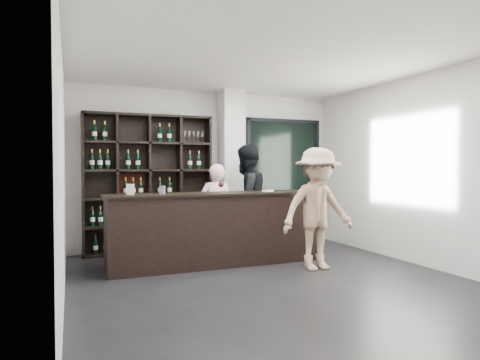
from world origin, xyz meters
name	(u,v)px	position (x,y,z in m)	size (l,w,h in m)	color
floor	(273,282)	(0.00, 0.00, -0.01)	(5.00, 5.50, 0.01)	black
wine_shelf	(149,184)	(-1.15, 2.57, 1.20)	(2.20, 0.35, 2.40)	black
structural_column	(231,169)	(0.35, 2.47, 1.45)	(0.40, 0.40, 2.90)	silver
glass_panel	(283,172)	(1.55, 2.69, 1.40)	(1.60, 0.08, 2.10)	black
tasting_counter	(218,229)	(-0.35, 1.20, 0.55)	(3.34, 0.69, 1.10)	black
taster_pink	(216,210)	(-0.15, 1.85, 0.77)	(0.56, 0.37, 1.55)	#FFCCCE
taster_black	(246,199)	(0.38, 1.85, 0.94)	(0.91, 0.71, 1.87)	black
customer	(318,209)	(0.91, 0.40, 0.88)	(1.14, 0.66, 1.77)	#A17F65
wine_glass	(221,186)	(-0.31, 1.13, 1.20)	(0.09, 0.09, 0.20)	white
spit_cup	(162,190)	(-1.19, 1.18, 1.16)	(0.09, 0.09, 0.12)	#ABB7CE
napkin_stack	(268,191)	(0.51, 1.23, 1.11)	(0.13, 0.13, 0.02)	white
card_stand	(130,189)	(-1.64, 1.22, 1.17)	(0.10, 0.05, 0.15)	white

